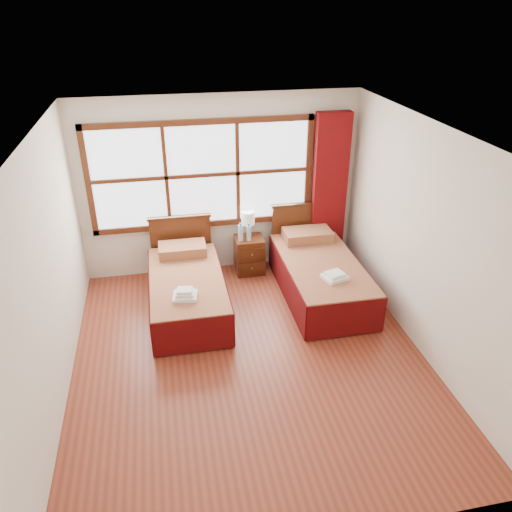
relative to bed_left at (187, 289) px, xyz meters
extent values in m
plane|color=brown|center=(0.62, -1.20, -0.29)|extent=(4.50, 4.50, 0.00)
plane|color=white|center=(0.62, -1.20, 2.31)|extent=(4.50, 4.50, 0.00)
plane|color=silver|center=(0.62, 1.05, 1.01)|extent=(4.00, 0.00, 4.00)
plane|color=silver|center=(-1.38, -1.20, 1.01)|extent=(0.00, 4.50, 4.50)
plane|color=silver|center=(2.62, -1.20, 1.01)|extent=(0.00, 4.50, 4.50)
cube|color=white|center=(0.37, 1.02, 1.21)|extent=(3.00, 0.02, 1.40)
cube|color=#502511|center=(0.37, 1.00, 0.47)|extent=(3.16, 0.06, 0.08)
cube|color=#502511|center=(0.37, 1.00, 1.95)|extent=(3.16, 0.06, 0.08)
cube|color=#502511|center=(-1.17, 1.00, 1.21)|extent=(0.08, 0.06, 1.56)
cube|color=#502511|center=(1.91, 1.00, 1.21)|extent=(0.08, 0.06, 1.56)
cube|color=#502511|center=(-0.13, 1.00, 1.21)|extent=(0.05, 0.05, 1.40)
cube|color=#502511|center=(0.87, 1.00, 1.21)|extent=(0.05, 0.05, 1.40)
cube|color=#502511|center=(0.37, 1.00, 1.21)|extent=(3.00, 0.05, 0.05)
cube|color=maroon|center=(2.22, 0.91, 0.88)|extent=(0.50, 0.16, 2.30)
cube|color=#42220D|center=(0.00, -0.07, -0.15)|extent=(0.84, 1.67, 0.27)
cube|color=maroon|center=(0.00, -0.07, 0.10)|extent=(0.94, 1.86, 0.23)
cube|color=#530809|center=(-0.47, -0.07, -0.03)|extent=(0.03, 1.86, 0.46)
cube|color=#530809|center=(0.47, -0.07, -0.03)|extent=(0.03, 1.86, 0.46)
cube|color=#530809|center=(0.00, -0.99, -0.03)|extent=(0.94, 0.03, 0.46)
cube|color=maroon|center=(0.00, 0.61, 0.29)|extent=(0.66, 0.38, 0.15)
cube|color=#502511|center=(0.00, 0.94, 0.17)|extent=(0.87, 0.06, 0.91)
cube|color=#42220D|center=(0.00, 0.94, 0.63)|extent=(0.91, 0.08, 0.04)
cube|color=#42220D|center=(1.83, -0.07, -0.14)|extent=(0.89, 1.77, 0.29)
cube|color=maroon|center=(1.83, -0.07, 0.12)|extent=(0.99, 1.96, 0.24)
cube|color=#530809|center=(1.34, -0.07, -0.02)|extent=(0.03, 1.96, 0.49)
cube|color=#530809|center=(2.33, -0.07, -0.02)|extent=(0.03, 1.96, 0.49)
cube|color=#530809|center=(1.83, -1.05, -0.02)|extent=(0.99, 0.03, 0.49)
cube|color=maroon|center=(1.83, 0.64, 0.32)|extent=(0.69, 0.40, 0.15)
cube|color=#502511|center=(1.83, 0.94, 0.19)|extent=(0.92, 0.06, 0.96)
cube|color=#42220D|center=(1.83, 0.94, 0.69)|extent=(0.96, 0.08, 0.04)
cube|color=#502511|center=(0.99, 0.80, -0.01)|extent=(0.42, 0.37, 0.56)
cube|color=#42220D|center=(0.99, 0.60, -0.12)|extent=(0.37, 0.02, 0.17)
cube|color=#42220D|center=(0.99, 0.60, 0.11)|extent=(0.37, 0.02, 0.17)
sphere|color=#A97639|center=(0.99, 0.59, -0.12)|extent=(0.03, 0.03, 0.03)
sphere|color=#A97639|center=(0.99, 0.59, 0.11)|extent=(0.03, 0.03, 0.03)
cube|color=white|center=(-0.05, -0.55, 0.24)|extent=(0.32, 0.29, 0.04)
cube|color=white|center=(-0.05, -0.55, 0.28)|extent=(0.24, 0.22, 0.04)
cube|color=white|center=(-0.05, -0.55, 0.32)|extent=(0.20, 0.18, 0.04)
cube|color=white|center=(1.85, -0.52, 0.27)|extent=(0.35, 0.32, 0.05)
cube|color=white|center=(1.85, -0.52, 0.31)|extent=(0.26, 0.24, 0.04)
cylinder|color=#C1913E|center=(0.99, 0.90, 0.28)|extent=(0.12, 0.12, 0.02)
cylinder|color=#C1913E|center=(0.99, 0.90, 0.38)|extent=(0.03, 0.03, 0.16)
cylinder|color=white|center=(0.99, 0.90, 0.55)|extent=(0.19, 0.19, 0.19)
cylinder|color=silver|center=(0.86, 0.75, 0.40)|extent=(0.07, 0.07, 0.24)
cylinder|color=blue|center=(0.86, 0.75, 0.53)|extent=(0.04, 0.04, 0.03)
cylinder|color=silver|center=(0.97, 0.73, 0.39)|extent=(0.07, 0.07, 0.23)
cylinder|color=blue|center=(0.97, 0.73, 0.52)|extent=(0.03, 0.03, 0.03)
camera|label=1|loc=(-0.21, -5.70, 3.48)|focal=35.00mm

